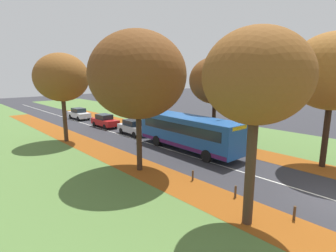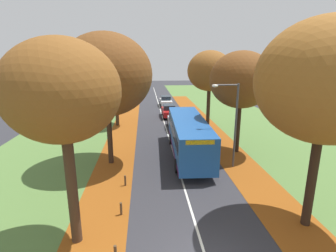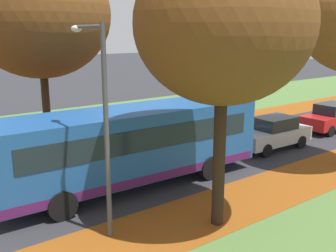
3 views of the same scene
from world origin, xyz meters
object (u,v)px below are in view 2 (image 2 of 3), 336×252
tree_right_near (241,80)px  tree_left_near (106,75)px  tree_left_mid (115,70)px  streetlamp_right (232,116)px  bollard_fourth (125,181)px  car_white_third_in_line (166,101)px  tree_left_nearest (62,92)px  car_red_following (169,111)px  tree_right_nearest (327,82)px  car_silver_lead (176,121)px  tree_right_mid (210,71)px  bus (188,135)px  bollard_third (121,209)px

tree_right_near → tree_left_near: bearing=-171.7°
tree_left_mid → tree_right_near: size_ratio=1.04×
tree_right_near → streetlamp_right: tree_right_near is taller
bollard_fourth → car_white_third_in_line: size_ratio=0.16×
tree_left_nearest → car_red_following: bearing=75.4°
tree_right_nearest → tree_right_near: bearing=89.5°
streetlamp_right → car_white_third_in_line: bearing=96.1°
tree_right_nearest → car_silver_lead: bearing=103.0°
tree_right_near → tree_left_nearest: bearing=-136.4°
streetlamp_right → bollard_fourth: bearing=-162.6°
tree_right_near → car_red_following: bearing=108.1°
tree_right_near → tree_right_mid: bearing=93.6°
tree_right_near → car_silver_lead: (-4.15, 7.78, -5.14)m
tree_left_near → bus: bearing=9.6°
tree_right_nearest → bollard_third: 10.99m
tree_right_mid → streetlamp_right: 11.53m
tree_left_near → tree_right_nearest: 13.17m
tree_left_mid → bollard_third: size_ratio=12.78×
bus → tree_right_nearest: bearing=-66.5°
tree_right_mid → car_silver_lead: (-3.64, -0.41, -5.40)m
tree_right_nearest → bus: 11.46m
tree_right_near → tree_right_mid: 8.21m
bollard_third → streetlamp_right: size_ratio=0.11×
tree_left_near → streetlamp_right: bearing=-10.0°
tree_left_nearest → bollard_third: (1.75, 1.76, -6.11)m
streetlamp_right → tree_right_mid: bearing=84.3°
tree_left_near → car_silver_lead: size_ratio=2.22×
tree_left_nearest → tree_left_mid: (-0.19, 20.01, -0.20)m
tree_right_mid → car_red_following: bearing=126.1°
tree_left_mid → tree_right_nearest: size_ratio=0.91×
car_white_third_in_line → tree_left_mid: bearing=-119.5°
tree_left_nearest → bollard_third: tree_left_nearest is taller
tree_left_nearest → car_white_third_in_line: (6.39, 31.64, -5.63)m
car_silver_lead → car_white_third_in_line: same height
bollard_third → car_red_following: 22.40m
car_silver_lead → tree_right_nearest: bearing=-77.0°
bollard_fourth → tree_left_nearest: bearing=-109.7°
car_silver_lead → car_white_third_in_line: bearing=90.4°
tree_left_nearest → tree_right_near: (10.63, 10.14, -0.49)m
streetlamp_right → bus: bearing=135.1°
tree_right_mid → bollard_third: tree_right_mid is taller
tree_right_nearest → bollard_third: bearing=170.1°
tree_left_near → car_red_following: tree_left_near is taller
tree_right_near → bollard_third: bearing=-136.7°
tree_left_nearest → tree_left_near: size_ratio=0.90×
tree_left_nearest → tree_right_mid: bearing=61.1°
tree_left_near → car_white_third_in_line: size_ratio=2.22×
bollard_third → streetlamp_right: streetlamp_right is taller
tree_left_mid → bollard_fourth: tree_left_mid is taller
tree_left_mid → tree_right_mid: size_ratio=1.02×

